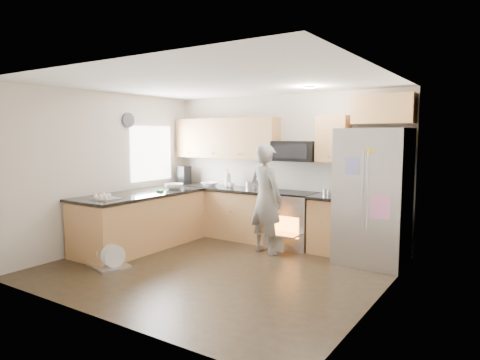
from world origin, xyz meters
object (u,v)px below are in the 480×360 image
Objects in this scene: stove_range at (292,207)px; person at (266,199)px; dish_rack at (109,260)px; refrigerator at (373,197)px.

stove_range is 0.64m from person.
person is at bearing 51.25° from dish_rack.
stove_range is at bearing 171.07° from refrigerator.
refrigerator is (1.42, -0.24, 0.32)m from stove_range.
dish_rack is (-3.11, -2.23, -0.90)m from refrigerator.
refrigerator reaches higher than person.
dish_rack is at bearing -143.64° from refrigerator.
stove_range is at bearing -90.85° from person.
refrigerator is at bearing 35.59° from dish_rack.
stove_range is 1.02× the size of person.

